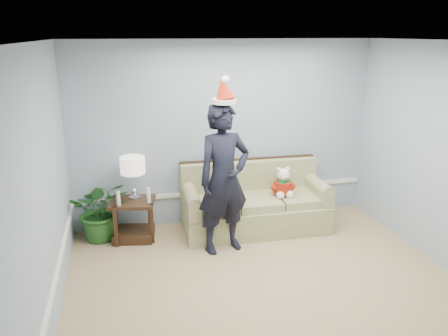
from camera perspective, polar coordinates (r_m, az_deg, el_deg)
name	(u,v)px	position (r m, az deg, el deg)	size (l,w,h in m)	color
room_shell	(289,190)	(4.19, 8.43, -2.88)	(4.54, 5.04, 2.74)	tan
wainscot_trim	(156,236)	(5.35, -8.82, -8.76)	(4.49, 4.99, 0.06)	white
sofa	(254,205)	(6.46, 3.97, -4.89)	(2.11, 0.95, 0.97)	#485729
side_table	(134,224)	(6.27, -11.73, -7.17)	(0.68, 0.61, 0.58)	#312112
table_lamp	(133,167)	(6.05, -11.84, 0.12)	(0.34, 0.34, 0.60)	silver
candle_pair	(134,197)	(5.97, -11.72, -3.75)	(0.45, 0.05, 0.21)	silver
houseplant	(101,209)	(6.30, -15.77, -5.24)	(0.79, 0.68, 0.88)	#20541F
man	(224,179)	(5.58, -0.01, -1.49)	(0.72, 0.47, 1.97)	black
santa_hat	(224,91)	(5.35, -0.06, 10.03)	(0.38, 0.41, 0.35)	silver
teddy_bear	(283,186)	(6.35, 7.72, -2.28)	(0.28, 0.32, 0.44)	silver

